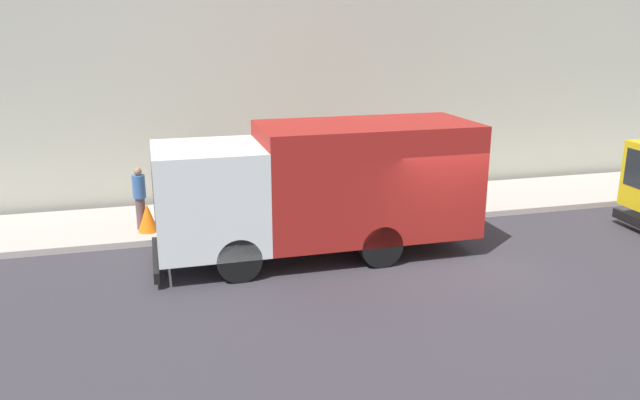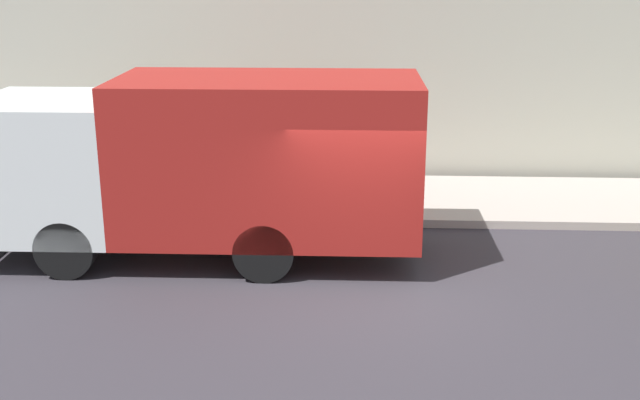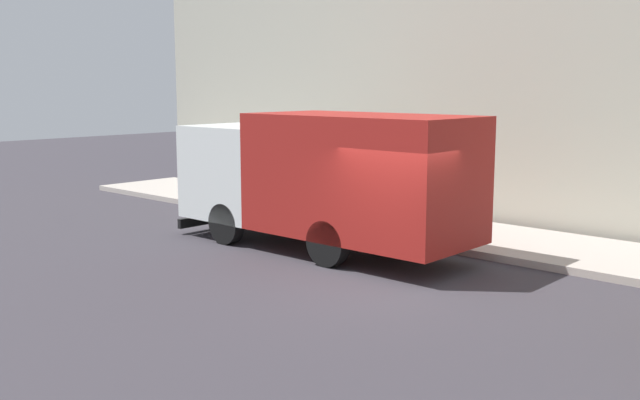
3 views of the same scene
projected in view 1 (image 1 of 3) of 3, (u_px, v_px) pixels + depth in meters
The scene contains 8 objects.
ground at pixel (453, 264), 14.25m from camera, with size 80.00×80.00×0.00m, color #363239.
sidewalk at pixel (382, 206), 18.52m from camera, with size 3.23×30.00×0.16m, color #B3A89E.
building_facade at pixel (363, 0), 18.88m from camera, with size 0.50×30.00×11.97m, color #B4B3A0.
large_utility_truck at pixel (321, 185), 14.40m from camera, with size 2.49×7.46×3.09m.
pedestrian_walking at pixel (205, 178), 17.62m from camera, with size 0.46×0.46×1.72m.
pedestrian_standing at pixel (140, 197), 15.95m from camera, with size 0.45×0.45×1.63m.
traffic_cone_orange at pixel (148, 218), 15.90m from camera, with size 0.51×0.51×0.73m, color orange.
street_sign_post at pixel (325, 164), 16.47m from camera, with size 0.44×0.08×2.64m.
Camera 1 is at (-12.07, 6.39, 5.29)m, focal length 35.07 mm.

